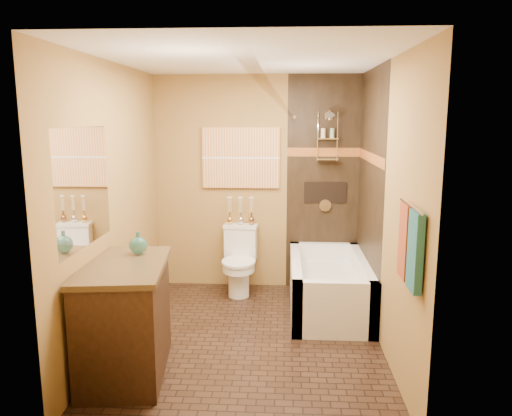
# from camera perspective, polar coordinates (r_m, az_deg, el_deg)

# --- Properties ---
(floor) EXTENTS (3.00, 3.00, 0.00)m
(floor) POSITION_cam_1_polar(r_m,az_deg,el_deg) (4.78, -0.90, -14.68)
(floor) COLOR black
(floor) RESTS_ON ground
(wall_left) EXTENTS (0.02, 3.00, 2.50)m
(wall_left) POSITION_cam_1_polar(r_m,az_deg,el_deg) (4.64, -15.90, 0.39)
(wall_left) COLOR olive
(wall_left) RESTS_ON floor
(wall_right) EXTENTS (0.02, 3.00, 2.50)m
(wall_right) POSITION_cam_1_polar(r_m,az_deg,el_deg) (4.47, 14.59, 0.08)
(wall_right) COLOR olive
(wall_right) RESTS_ON floor
(wall_back) EXTENTS (2.40, 0.02, 2.50)m
(wall_back) POSITION_cam_1_polar(r_m,az_deg,el_deg) (5.87, 0.13, 2.84)
(wall_back) COLOR olive
(wall_back) RESTS_ON floor
(wall_front) EXTENTS (2.40, 0.02, 2.50)m
(wall_front) POSITION_cam_1_polar(r_m,az_deg,el_deg) (2.93, -3.11, -4.95)
(wall_front) COLOR olive
(wall_front) RESTS_ON floor
(ceiling) EXTENTS (3.00, 3.00, 0.00)m
(ceiling) POSITION_cam_1_polar(r_m,az_deg,el_deg) (4.35, -1.00, 16.68)
(ceiling) COLOR silver
(ceiling) RESTS_ON wall_back
(alcove_tile_back) EXTENTS (0.85, 0.01, 2.50)m
(alcove_tile_back) POSITION_cam_1_polar(r_m,az_deg,el_deg) (5.87, 7.71, 2.74)
(alcove_tile_back) COLOR black
(alcove_tile_back) RESTS_ON wall_back
(alcove_tile_right) EXTENTS (0.01, 1.50, 2.50)m
(alcove_tile_right) POSITION_cam_1_polar(r_m,az_deg,el_deg) (5.19, 12.87, 1.57)
(alcove_tile_right) COLOR black
(alcove_tile_right) RESTS_ON wall_right
(mosaic_band_back) EXTENTS (0.85, 0.01, 0.10)m
(mosaic_band_back) POSITION_cam_1_polar(r_m,az_deg,el_deg) (5.82, 7.81, 6.34)
(mosaic_band_back) COLOR brown
(mosaic_band_back) RESTS_ON alcove_tile_back
(mosaic_band_right) EXTENTS (0.01, 1.50, 0.10)m
(mosaic_band_right) POSITION_cam_1_polar(r_m,az_deg,el_deg) (5.15, 12.93, 5.65)
(mosaic_band_right) COLOR brown
(mosaic_band_right) RESTS_ON alcove_tile_right
(alcove_niche) EXTENTS (0.50, 0.01, 0.25)m
(alcove_niche) POSITION_cam_1_polar(r_m,az_deg,el_deg) (5.88, 7.93, 1.77)
(alcove_niche) COLOR black
(alcove_niche) RESTS_ON alcove_tile_back
(shower_fixtures) EXTENTS (0.24, 0.33, 1.16)m
(shower_fixtures) POSITION_cam_1_polar(r_m,az_deg,el_deg) (5.72, 8.15, 6.72)
(shower_fixtures) COLOR silver
(shower_fixtures) RESTS_ON floor
(curtain_rod) EXTENTS (0.03, 1.55, 0.03)m
(curtain_rod) POSITION_cam_1_polar(r_m,az_deg,el_deg) (5.06, 4.26, 10.33)
(curtain_rod) COLOR silver
(curtain_rod) RESTS_ON wall_back
(towel_bar) EXTENTS (0.02, 0.55, 0.02)m
(towel_bar) POSITION_cam_1_polar(r_m,az_deg,el_deg) (3.41, 17.30, 0.22)
(towel_bar) COLOR silver
(towel_bar) RESTS_ON wall_right
(towel_teal) EXTENTS (0.05, 0.22, 0.52)m
(towel_teal) POSITION_cam_1_polar(r_m,az_deg,el_deg) (3.35, 17.74, -4.73)
(towel_teal) COLOR #1B505C
(towel_teal) RESTS_ON towel_bar
(towel_rust) EXTENTS (0.05, 0.22, 0.52)m
(towel_rust) POSITION_cam_1_polar(r_m,az_deg,el_deg) (3.60, 16.73, -3.65)
(towel_rust) COLOR maroon
(towel_rust) RESTS_ON towel_bar
(sunset_painting) EXTENTS (0.90, 0.04, 0.70)m
(sunset_painting) POSITION_cam_1_polar(r_m,az_deg,el_deg) (5.83, -1.74, 5.75)
(sunset_painting) COLOR orange
(sunset_painting) RESTS_ON wall_back
(vanity_mirror) EXTENTS (0.01, 1.00, 0.90)m
(vanity_mirror) POSITION_cam_1_polar(r_m,az_deg,el_deg) (3.97, -19.06, 2.24)
(vanity_mirror) COLOR white
(vanity_mirror) RESTS_ON wall_left
(bathtub) EXTENTS (0.80, 1.50, 0.55)m
(bathtub) POSITION_cam_1_polar(r_m,az_deg,el_deg) (5.40, 8.30, -9.23)
(bathtub) COLOR white
(bathtub) RESTS_ON floor
(toilet) EXTENTS (0.41, 0.59, 0.77)m
(toilet) POSITION_cam_1_polar(r_m,az_deg,el_deg) (5.79, -1.90, -5.98)
(toilet) COLOR white
(toilet) RESTS_ON floor
(vanity) EXTENTS (0.75, 1.10, 0.91)m
(vanity) POSITION_cam_1_polar(r_m,az_deg,el_deg) (4.16, -14.75, -12.14)
(vanity) COLOR black
(vanity) RESTS_ON floor
(teal_bottle) EXTENTS (0.16, 0.16, 0.23)m
(teal_bottle) POSITION_cam_1_polar(r_m,az_deg,el_deg) (4.21, -13.33, -3.91)
(teal_bottle) COLOR #226859
(teal_bottle) RESTS_ON vanity
(bud_vases) EXTENTS (0.32, 0.07, 0.32)m
(bud_vases) POSITION_cam_1_polar(r_m,az_deg,el_deg) (5.82, -1.78, -0.23)
(bud_vases) COLOR gold
(bud_vases) RESTS_ON toilet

